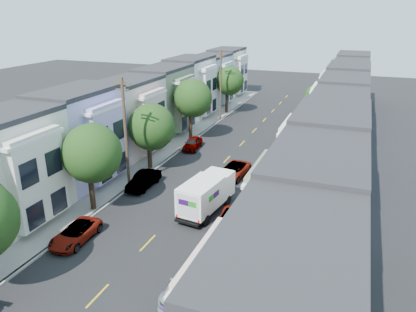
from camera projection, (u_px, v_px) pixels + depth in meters
ground at (182, 207)px, 33.97m from camera, size 160.00×160.00×0.00m
road_slab at (235, 151)px, 47.15m from camera, size 12.00×70.00×0.02m
curb_left at (187, 145)px, 49.13m from camera, size 0.30×70.00×0.15m
curb_right at (287, 157)px, 45.12m from camera, size 0.30×70.00×0.15m
sidewalk_left at (178, 143)px, 49.56m from camera, size 2.60×70.00×0.15m
sidewalk_right at (299, 158)px, 44.69m from camera, size 2.60×70.00×0.15m
centerline at (235, 151)px, 47.15m from camera, size 0.12×70.00×0.01m
townhouse_row_left at (150, 141)px, 50.85m from camera, size 5.00×70.00×8.50m
townhouse_row_right at (334, 163)px, 43.45m from camera, size 5.00×70.00×8.50m
tree_b at (91, 153)px, 31.60m from camera, size 4.70×4.70×7.38m
tree_c at (151, 127)px, 40.34m from camera, size 4.70×4.70×6.89m
tree_d at (192, 98)px, 49.47m from camera, size 4.70×4.70×7.66m
tree_e at (229, 81)px, 62.33m from camera, size 4.41×4.41×7.32m
tree_far_r at (314, 97)px, 56.77m from camera, size 3.10×3.10×5.47m
utility_pole_near at (126, 134)px, 36.05m from camera, size 1.60×0.26×10.00m
utility_pole_far at (221, 85)px, 58.89m from camera, size 1.60×0.26×10.00m
fedex_truck at (206, 193)px, 32.63m from camera, size 2.33×6.04×2.90m
lead_sedan at (233, 171)px, 39.65m from camera, size 2.72×5.05×1.35m
parked_left_b at (75, 234)px, 28.73m from camera, size 2.21×4.47×1.22m
parked_left_c at (144, 180)px, 37.35m from camera, size 1.53×4.29×1.43m
parked_left_d at (193, 144)px, 47.61m from camera, size 2.02×4.33×1.36m
parked_right_a at (190, 282)px, 23.46m from camera, size 2.37×4.94×1.44m
parked_right_b at (231, 222)px, 30.28m from camera, size 2.22×4.57×1.25m
parked_right_c at (283, 142)px, 48.27m from camera, size 2.12×4.49×1.24m
parked_right_d at (298, 119)px, 58.34m from camera, size 1.69×4.14×1.33m
motorcycle at (189, 289)px, 23.38m from camera, size 0.25×1.85×0.73m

